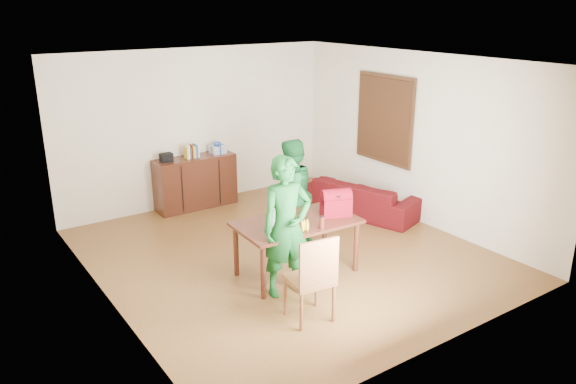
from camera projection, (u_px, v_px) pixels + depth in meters
room at (282, 163)px, 7.68m from camera, size 5.20×5.70×2.90m
table at (297, 228)px, 7.24m from camera, size 1.61×0.95×0.73m
chair at (310, 295)px, 6.27m from camera, size 0.53×0.51×1.04m
person_near at (286, 227)px, 6.67m from camera, size 0.70×0.52×1.74m
person_far at (290, 195)px, 7.98m from camera, size 0.92×0.81×1.61m
laptop at (285, 224)px, 6.99m from camera, size 0.33×0.25×0.22m
bananas at (305, 229)px, 6.89m from camera, size 0.15×0.10×0.06m
bottle at (322, 222)px, 6.94m from camera, size 0.07×0.07×0.17m
red_bag at (336, 205)px, 7.37m from camera, size 0.44×0.35×0.28m
sofa at (361, 197)px, 9.44m from camera, size 1.34×2.10×0.57m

